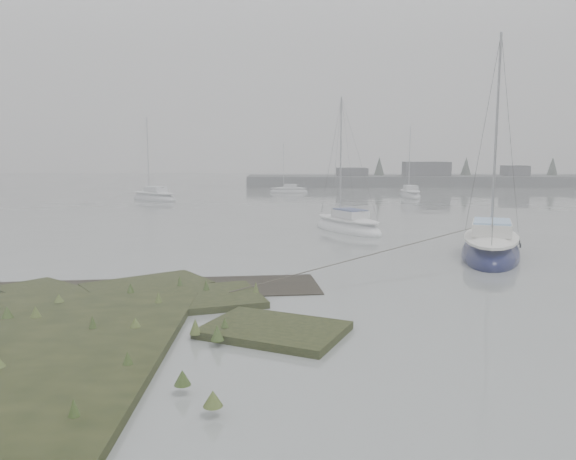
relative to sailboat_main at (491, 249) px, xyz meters
The scene contains 7 objects.
ground 22.18m from the sailboat_main, 117.09° to the left, with size 160.00×160.00×0.00m, color slate.
far_shoreline 54.29m from the sailboat_main, 72.04° to the left, with size 60.00×8.00×4.15m.
sailboat_main is the anchor object (origin of this frame).
sailboat_white 9.90m from the sailboat_main, 123.91° to the left, with size 4.69×6.21×8.50m.
sailboat_far_a 36.84m from the sailboat_main, 126.46° to the left, with size 5.90×5.45×8.55m.
sailboat_far_b 33.21m from the sailboat_main, 83.47° to the left, with size 1.92×5.62×7.90m.
sailboat_far_c 40.36m from the sailboat_main, 102.48° to the left, with size 4.38×1.45×6.17m.
Camera 1 is at (0.74, -14.57, 4.71)m, focal length 35.00 mm.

